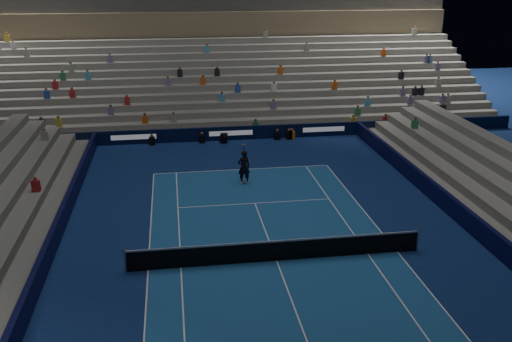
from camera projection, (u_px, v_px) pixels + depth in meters
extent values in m
plane|color=navy|center=(277.00, 261.00, 24.44)|extent=(90.00, 90.00, 0.00)
cube|color=#184B88|center=(277.00, 261.00, 24.44)|extent=(10.97, 23.77, 0.01)
cube|color=black|center=(231.00, 133.00, 41.48)|extent=(44.00, 0.25, 1.00)
cube|color=#080A32|center=(487.00, 236.00, 25.63)|extent=(0.25, 37.00, 1.00)
cube|color=black|center=(42.00, 267.00, 22.92)|extent=(0.25, 37.00, 1.00)
cube|color=slate|center=(229.00, 133.00, 42.50)|extent=(44.00, 1.00, 0.50)
cube|color=slate|center=(228.00, 126.00, 43.35)|extent=(44.00, 1.00, 1.00)
cube|color=slate|center=(227.00, 120.00, 44.19)|extent=(44.00, 1.00, 1.50)
cube|color=slate|center=(225.00, 114.00, 45.04)|extent=(44.00, 1.00, 2.00)
cube|color=slate|center=(224.00, 108.00, 45.88)|extent=(44.00, 1.00, 2.50)
cube|color=slate|center=(223.00, 102.00, 46.73)|extent=(44.00, 1.00, 3.00)
cube|color=slate|center=(222.00, 96.00, 47.57)|extent=(44.00, 1.00, 3.50)
cube|color=slate|center=(221.00, 91.00, 48.42)|extent=(44.00, 1.00, 4.00)
cube|color=slate|center=(219.00, 86.00, 49.26)|extent=(44.00, 1.00, 4.50)
cube|color=slate|center=(218.00, 81.00, 50.11)|extent=(44.00, 1.00, 5.00)
cube|color=slate|center=(217.00, 76.00, 50.96)|extent=(44.00, 1.00, 5.50)
cube|color=slate|center=(216.00, 71.00, 51.80)|extent=(44.00, 1.00, 6.00)
cube|color=#7C6A4D|center=(214.00, 24.00, 51.43)|extent=(44.00, 0.60, 2.20)
cube|color=slate|center=(502.00, 239.00, 25.83)|extent=(1.00, 37.00, 0.50)
cube|color=slate|center=(22.00, 274.00, 22.89)|extent=(1.00, 37.00, 0.50)
cylinder|color=#B2B2B7|center=(125.00, 260.00, 23.36)|extent=(0.10, 0.10, 1.10)
cylinder|color=#B2B2B7|center=(418.00, 239.00, 25.15)|extent=(0.10, 0.10, 1.10)
cube|color=black|center=(277.00, 252.00, 24.29)|extent=(12.80, 0.03, 0.90)
cube|color=white|center=(277.00, 241.00, 24.12)|extent=(12.80, 0.04, 0.08)
imported|color=black|center=(244.00, 167.00, 32.90)|extent=(0.79, 0.58, 2.01)
cube|color=black|center=(224.00, 138.00, 40.91)|extent=(0.62, 0.70, 0.65)
cylinder|color=black|center=(224.00, 137.00, 40.41)|extent=(0.24, 0.38, 0.16)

